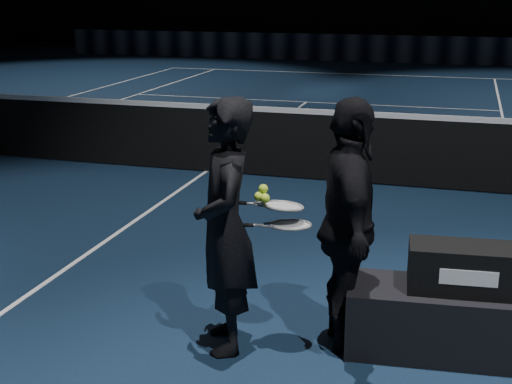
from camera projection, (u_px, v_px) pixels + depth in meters
floor at (206, 172)px, 9.90m from camera, size 36.00×36.00×0.00m
court_lines at (206, 171)px, 9.90m from camera, size 10.98×23.78×0.01m
net_mesh at (206, 140)px, 9.78m from camera, size 12.80×0.02×0.86m
net_tape at (205, 106)px, 9.65m from camera, size 12.80×0.03×0.07m
sponsor_backdrop at (365, 48)px, 24.05m from camera, size 22.00×0.15×0.90m
player_bench at (464, 322)px, 4.94m from camera, size 1.66×0.69×0.48m
racket_bag at (469, 268)px, 4.83m from camera, size 0.84×0.42×0.32m
bag_signature at (469, 278)px, 4.67m from camera, size 0.37×0.04×0.11m
player_a at (225, 227)px, 4.88m from camera, size 0.66×0.77×1.79m
player_b at (349, 227)px, 4.89m from camera, size 0.74×1.13×1.79m
racket_lower at (291, 225)px, 4.89m from camera, size 0.71×0.41×0.03m
racket_upper at (283, 206)px, 4.89m from camera, size 0.71×0.45×0.10m
tennis_balls at (262, 195)px, 4.83m from camera, size 0.12×0.10×0.12m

